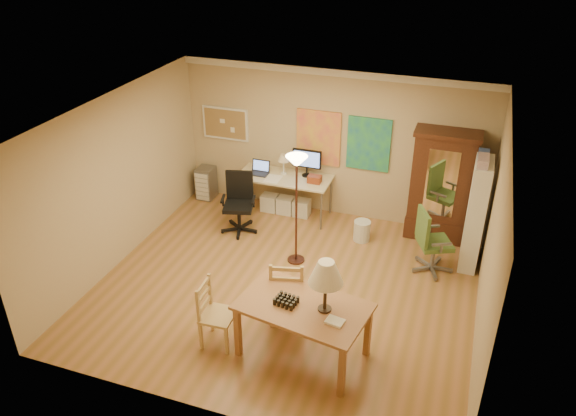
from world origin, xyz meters
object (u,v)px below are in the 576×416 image
(office_chair_green, at_px, (431,255))
(armoire, at_px, (440,193))
(bookshelf, at_px, (475,215))
(dining_table, at_px, (311,297))
(computer_desk, at_px, (287,191))
(office_chair_black, at_px, (239,216))

(office_chair_green, xyz_separation_m, armoire, (-0.04, 1.07, 0.56))
(office_chair_green, height_order, bookshelf, bookshelf)
(office_chair_green, distance_m, armoire, 1.21)
(armoire, bearing_deg, office_chair_green, -88.07)
(armoire, bearing_deg, dining_table, -108.49)
(computer_desk, height_order, office_chair_black, computer_desk)
(office_chair_black, bearing_deg, armoire, 15.70)
(dining_table, relative_size, armoire, 0.89)
(dining_table, relative_size, office_chair_green, 1.60)
(computer_desk, height_order, armoire, armoire)
(computer_desk, xyz_separation_m, office_chair_green, (2.73, -0.99, -0.18))
(computer_desk, bearing_deg, office_chair_black, -124.95)
(dining_table, height_order, bookshelf, bookshelf)
(dining_table, xyz_separation_m, armoire, (1.18, 3.52, -0.10))
(bookshelf, bearing_deg, office_chair_green, -143.55)
(armoire, relative_size, bookshelf, 1.09)
(dining_table, relative_size, office_chair_black, 1.61)
(office_chair_black, height_order, armoire, armoire)
(armoire, bearing_deg, computer_desk, -178.29)
(office_chair_black, distance_m, office_chair_green, 3.32)
(office_chair_green, relative_size, bookshelf, 0.60)
(dining_table, distance_m, bookshelf, 3.36)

